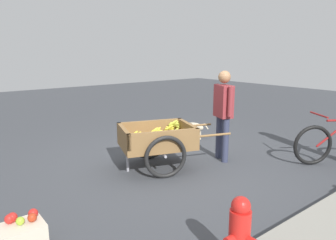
{
  "coord_description": "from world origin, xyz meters",
  "views": [
    {
      "loc": [
        3.15,
        3.79,
        1.81
      ],
      "look_at": [
        0.14,
        -0.01,
        0.75
      ],
      "focal_mm": 33.68,
      "sensor_mm": 36.0,
      "label": 1
    }
  ],
  "objects": [
    {
      "name": "vendor_person",
      "position": [
        -0.73,
        0.35,
        0.89
      ],
      "size": [
        0.3,
        0.53,
        1.51
      ],
      "color": "#333851",
      "rests_on": "ground"
    },
    {
      "name": "fire_hydrant",
      "position": [
        1.24,
        2.33,
        0.33
      ],
      "size": [
        0.25,
        0.25,
        0.67
      ],
      "color": "red",
      "rests_on": "ground"
    },
    {
      "name": "dog",
      "position": [
        -1.21,
        -0.91,
        0.27
      ],
      "size": [
        0.35,
        0.63,
        0.4
      ],
      "color": "beige",
      "rests_on": "ground"
    },
    {
      "name": "ground_plane",
      "position": [
        0.0,
        0.0,
        0.0
      ],
      "size": [
        24.0,
        24.0,
        0.0
      ],
      "primitive_type": "plane",
      "color": "#3D3F44"
    },
    {
      "name": "apple_crate",
      "position": [
        2.59,
        0.84,
        0.13
      ],
      "size": [
        0.44,
        0.32,
        0.32
      ],
      "color": "beige",
      "rests_on": "ground"
    },
    {
      "name": "fruit_cart",
      "position": [
        0.34,
        -0.02,
        0.44
      ],
      "size": [
        1.81,
        1.26,
        0.72
      ],
      "color": "olive",
      "rests_on": "ground"
    },
    {
      "name": "plastic_bucket",
      "position": [
        -1.33,
        -1.67,
        0.13
      ],
      "size": [
        0.27,
        0.27,
        0.27
      ],
      "primitive_type": "cylinder",
      "color": "#1966B2",
      "rests_on": "ground"
    }
  ]
}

